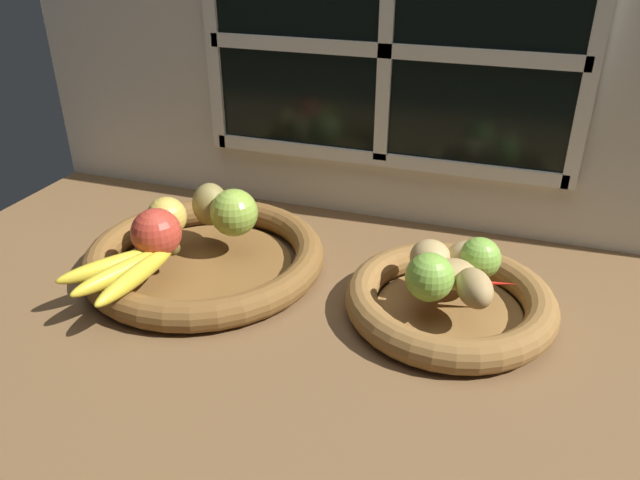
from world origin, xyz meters
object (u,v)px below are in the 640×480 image
Objects in this scene: apple_red_front at (156,233)px; lime_far at (479,258)px; pear_brown at (210,204)px; fruit_bowl_right at (450,301)px; apple_green_back at (234,213)px; potato_large at (453,274)px; banana_bunch_front at (128,269)px; chili_pepper at (464,282)px; lime_near at (429,277)px; potato_back at (472,258)px; potato_oblong at (430,257)px; apple_golden_left at (167,217)px; fruit_bowl_left at (205,257)px; potato_small at (474,288)px.

apple_red_front is 47.74cm from lime_far.
fruit_bowl_right is at bearing -9.08° from pear_brown.
apple_green_back is (-35.76, 4.58, 6.35)cm from fruit_bowl_right.
potato_large is at bearing -7.30° from apple_green_back.
banana_bunch_front is 47.64cm from chili_pepper.
lime_near reaches higher than potato_large.
lime_far reaches higher than potato_back.
potato_large is at bearing -37.87° from potato_oblong.
chili_pepper is (1.64, -0.05, -0.99)cm from potato_large.
lime_far is 4.70cm from chili_pepper.
apple_golden_left is 46.01cm from potato_large.
potato_oblong is 6.24cm from chili_pepper.
fruit_bowl_left is 8.51cm from apple_green_back.
potato_back is 1.17× the size of potato_oblong.
pear_brown is 1.10× the size of lime_near.
banana_bunch_front is 50.25cm from lime_far.
lime_near is (36.42, -3.97, 5.81)cm from fruit_bowl_left.
lime_far is at bearing 19.32° from banana_bunch_front.
potato_back is at bearing 61.02° from lime_near.
apple_green_back is (10.22, 3.68, 0.65)cm from apple_golden_left.
apple_green_back is 1.17× the size of potato_large.
apple_golden_left reaches higher than chili_pepper.
potato_oblong is 1.03× the size of lime_far.
pear_brown is at bearing 174.36° from potato_oblong.
potato_oblong is (-3.69, 2.87, 4.98)cm from fruit_bowl_right.
pear_brown is 1.00× the size of potato_back.
potato_oblong is (40.61, 15.51, 1.13)cm from banana_bunch_front.
fruit_bowl_left is 9.23cm from pear_brown.
apple_green_back reaches higher than apple_golden_left.
apple_green_back is at bearing 165.51° from lime_near.
potato_large is at bearing -1.12° from apple_golden_left.
potato_small is 4.65cm from potato_large.
apple_golden_left is at bearing -160.21° from apple_green_back.
chili_pepper is (40.71, -0.05, 3.58)cm from fruit_bowl_left.
potato_back reaches higher than fruit_bowl_right.
pear_brown reaches higher than potato_back.
banana_bunch_front is at bearing -95.26° from apple_red_front.
potato_large reaches higher than fruit_bowl_left.
apple_red_front reaches higher than lime_far.
fruit_bowl_right is 42.09cm from pear_brown.
pear_brown is 39.89cm from lime_near.
apple_green_back reaches higher than fruit_bowl_left.
lime_near is (41.01, 1.69, -0.49)cm from apple_red_front.
lime_near reaches higher than lime_far.
pear_brown is 1.21× the size of lime_far.
pear_brown reaches higher than banana_bunch_front.
fruit_bowl_right is at bearing -1.12° from apple_golden_left.
banana_bunch_front is (-44.30, -12.64, 3.85)cm from fruit_bowl_right.
chili_pepper is at bearing -95.11° from potato_back.
fruit_bowl_left is at bearing -173.74° from potato_back.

